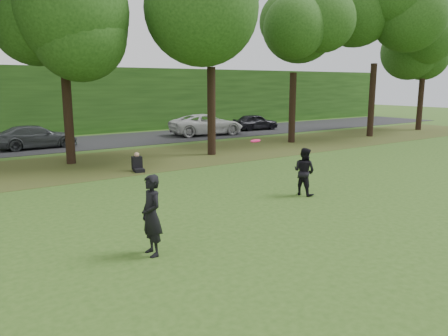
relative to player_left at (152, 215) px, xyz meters
name	(u,v)px	position (x,y,z in m)	size (l,w,h in m)	color
ground	(342,230)	(4.78, -1.33, -0.91)	(120.00, 120.00, 0.00)	#2E4F18
leaf_litter	(137,160)	(4.78, 11.67, -0.91)	(60.00, 7.00, 0.01)	#4E441B
street	(87,142)	(4.78, 19.67, -0.90)	(70.00, 7.00, 0.02)	black
far_hedge	(59,101)	(4.78, 25.67, 1.59)	(70.00, 3.00, 5.00)	#1B3E11
player_left	(152,215)	(0.00, 0.00, 0.00)	(0.67, 0.44, 1.83)	black
player_right	(304,171)	(6.63, 1.93, -0.10)	(0.80, 0.62, 1.64)	black
parked_cars	(95,133)	(5.03, 18.63, -0.19)	(35.46, 3.64, 1.53)	black
frisbee	(256,141)	(3.55, 0.78, 1.31)	(0.36, 0.36, 0.08)	#F21460
seated_person	(137,164)	(3.62, 9.01, -0.60)	(0.52, 0.79, 0.83)	black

